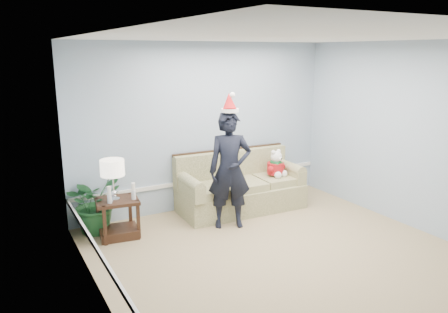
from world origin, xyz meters
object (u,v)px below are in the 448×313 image
sofa (240,189)px  table_lamp (112,169)px  side_table (118,222)px  man (230,170)px  teddy_bear (276,167)px  houseplant (95,202)px

sofa → table_lamp: 2.23m
sofa → side_table: 2.09m
man → teddy_bear: bearing=42.5°
sofa → houseplant: bearing=177.8°
man → houseplant: bearing=178.6°
houseplant → man: man is taller
sofa → teddy_bear: 0.72m
teddy_bear → houseplant: bearing=161.0°
sofa → table_lamp: table_lamp is taller
side_table → table_lamp: size_ratio=1.10×
sofa → man: man is taller
teddy_bear → sofa: bearing=155.3°
sofa → man: size_ratio=1.21×
sofa → side_table: sofa is taller
sofa → side_table: (-2.08, -0.17, -0.12)m
sofa → man: bearing=-129.5°
houseplant → man: bearing=-22.8°
table_lamp → man: 1.66m
table_lamp → side_table: bearing=33.2°
side_table → houseplant: (-0.23, 0.35, 0.23)m
houseplant → teddy_bear: 2.96m
teddy_bear → table_lamp: bearing=168.4°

